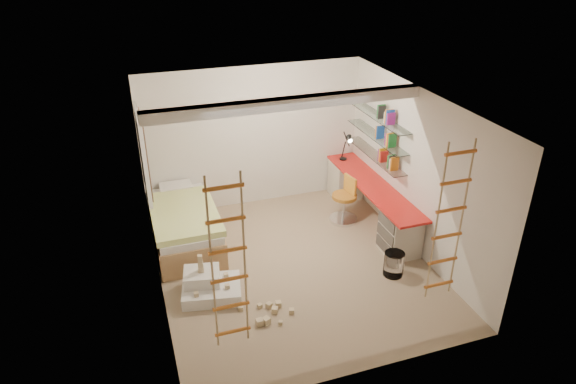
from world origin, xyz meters
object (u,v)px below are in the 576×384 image
object	(u,v)px
play_platform	(209,286)
bed	(185,225)
desk	(371,201)
swivel_chair	(345,205)

from	to	relation	value
play_platform	bed	bearing A→B (deg)	94.18
desk	play_platform	bearing A→B (deg)	-160.12
swivel_chair	play_platform	xyz separation A→B (m)	(-2.68, -1.30, -0.17)
desk	play_platform	distance (m)	3.29
bed	play_platform	distance (m)	1.50
desk	bed	xyz separation A→B (m)	(-3.20, 0.36, -0.07)
bed	play_platform	bearing A→B (deg)	-85.82
desk	bed	bearing A→B (deg)	173.51
bed	play_platform	size ratio (longest dim) A/B	2.17
swivel_chair	play_platform	distance (m)	2.98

